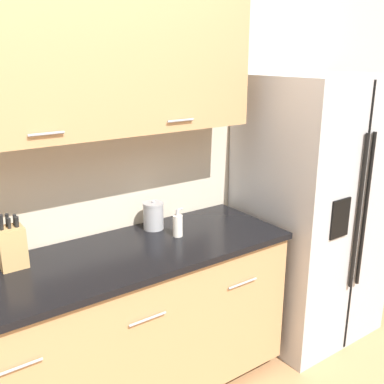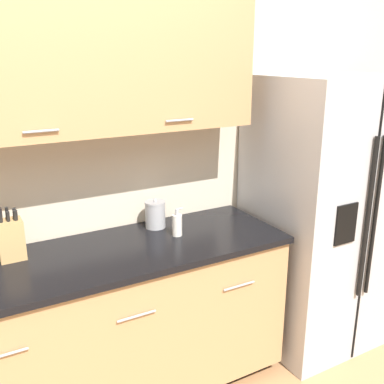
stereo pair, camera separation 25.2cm
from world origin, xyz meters
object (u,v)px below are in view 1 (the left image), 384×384
at_px(refrigerator, 311,209).
at_px(soap_dispenser, 178,225).
at_px(steel_canister, 153,216).
at_px(knife_block, 11,246).

distance_m(refrigerator, soap_dispenser, 1.06).
bearing_deg(refrigerator, steel_canister, 167.08).
bearing_deg(refrigerator, knife_block, 173.54).
xyz_separation_m(refrigerator, knife_block, (-1.92, 0.22, 0.14)).
distance_m(refrigerator, knife_block, 1.93).
xyz_separation_m(refrigerator, soap_dispenser, (-1.05, 0.08, 0.10)).
bearing_deg(knife_block, refrigerator, -6.46).
bearing_deg(refrigerator, soap_dispenser, 175.85).
bearing_deg(knife_block, steel_canister, 2.56).
xyz_separation_m(knife_block, soap_dispenser, (0.87, -0.14, -0.04)).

